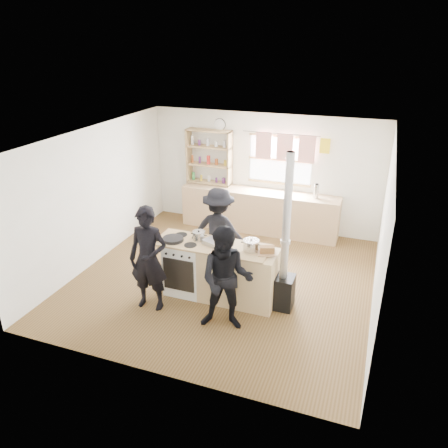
{
  "coord_description": "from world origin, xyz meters",
  "views": [
    {
      "loc": [
        2.3,
        -6.27,
        3.97
      ],
      "look_at": [
        0.04,
        -0.1,
        1.1
      ],
      "focal_mm": 35.0,
      "sensor_mm": 36.0,
      "label": 1
    }
  ],
  "objects_px": {
    "bread_board": "(267,251)",
    "person_far": "(219,231)",
    "stockpot_counter": "(251,245)",
    "thermos": "(316,191)",
    "stockpot_stove": "(199,236)",
    "skillet_greens": "(173,239)",
    "flue_heater": "(283,271)",
    "roast_tray": "(214,242)",
    "cooking_island": "(220,271)",
    "person_near_right": "(226,280)",
    "person_near_left": "(148,259)"
  },
  "relations": [
    {
      "from": "stockpot_stove",
      "to": "person_near_right",
      "type": "distance_m",
      "value": 1.12
    },
    {
      "from": "flue_heater",
      "to": "cooking_island",
      "type": "bearing_deg",
      "value": -176.52
    },
    {
      "from": "person_near_right",
      "to": "person_far",
      "type": "xyz_separation_m",
      "value": [
        -0.7,
        1.54,
        -0.01
      ]
    },
    {
      "from": "cooking_island",
      "to": "stockpot_stove",
      "type": "xyz_separation_m",
      "value": [
        -0.4,
        0.08,
        0.54
      ]
    },
    {
      "from": "flue_heater",
      "to": "stockpot_counter",
      "type": "bearing_deg",
      "value": -174.76
    },
    {
      "from": "cooking_island",
      "to": "roast_tray",
      "type": "bearing_deg",
      "value": 174.66
    },
    {
      "from": "stockpot_stove",
      "to": "person_near_right",
      "type": "height_order",
      "value": "person_near_right"
    },
    {
      "from": "stockpot_stove",
      "to": "person_near_left",
      "type": "height_order",
      "value": "person_near_left"
    },
    {
      "from": "stockpot_counter",
      "to": "person_near_left",
      "type": "xyz_separation_m",
      "value": [
        -1.43,
        -0.64,
        -0.18
      ]
    },
    {
      "from": "stockpot_stove",
      "to": "flue_heater",
      "type": "height_order",
      "value": "flue_heater"
    },
    {
      "from": "skillet_greens",
      "to": "stockpot_counter",
      "type": "relative_size",
      "value": 1.83
    },
    {
      "from": "thermos",
      "to": "flue_heater",
      "type": "distance_m",
      "value": 2.74
    },
    {
      "from": "roast_tray",
      "to": "stockpot_stove",
      "type": "distance_m",
      "value": 0.29
    },
    {
      "from": "person_near_right",
      "to": "person_far",
      "type": "bearing_deg",
      "value": 102.58
    },
    {
      "from": "skillet_greens",
      "to": "stockpot_counter",
      "type": "bearing_deg",
      "value": 4.72
    },
    {
      "from": "bread_board",
      "to": "person_far",
      "type": "distance_m",
      "value": 1.39
    },
    {
      "from": "cooking_island",
      "to": "roast_tray",
      "type": "distance_m",
      "value": 0.52
    },
    {
      "from": "cooking_island",
      "to": "bread_board",
      "type": "xyz_separation_m",
      "value": [
        0.76,
        -0.01,
        0.51
      ]
    },
    {
      "from": "cooking_island",
      "to": "bread_board",
      "type": "height_order",
      "value": "bread_board"
    },
    {
      "from": "person_far",
      "to": "stockpot_counter",
      "type": "bearing_deg",
      "value": 135.78
    },
    {
      "from": "stockpot_counter",
      "to": "person_far",
      "type": "xyz_separation_m",
      "value": [
        -0.84,
        0.81,
        -0.23
      ]
    },
    {
      "from": "stockpot_stove",
      "to": "person_far",
      "type": "relative_size",
      "value": 0.13
    },
    {
      "from": "cooking_island",
      "to": "skillet_greens",
      "type": "distance_m",
      "value": 0.92
    },
    {
      "from": "roast_tray",
      "to": "person_far",
      "type": "distance_m",
      "value": 0.87
    },
    {
      "from": "stockpot_stove",
      "to": "stockpot_counter",
      "type": "distance_m",
      "value": 0.9
    },
    {
      "from": "stockpot_stove",
      "to": "flue_heater",
      "type": "bearing_deg",
      "value": -0.8
    },
    {
      "from": "flue_heater",
      "to": "person_far",
      "type": "bearing_deg",
      "value": 150.47
    },
    {
      "from": "stockpot_counter",
      "to": "flue_heater",
      "type": "height_order",
      "value": "flue_heater"
    },
    {
      "from": "stockpot_stove",
      "to": "stockpot_counter",
      "type": "bearing_deg",
      "value": -4.26
    },
    {
      "from": "cooking_island",
      "to": "person_near_right",
      "type": "xyz_separation_m",
      "value": [
        0.36,
        -0.72,
        0.33
      ]
    },
    {
      "from": "cooking_island",
      "to": "flue_heater",
      "type": "height_order",
      "value": "flue_heater"
    },
    {
      "from": "stockpot_stove",
      "to": "flue_heater",
      "type": "xyz_separation_m",
      "value": [
        1.41,
        -0.02,
        -0.36
      ]
    },
    {
      "from": "stockpot_stove",
      "to": "bread_board",
      "type": "relative_size",
      "value": 0.61
    },
    {
      "from": "stockpot_stove",
      "to": "person_near_left",
      "type": "bearing_deg",
      "value": -127.04
    },
    {
      "from": "thermos",
      "to": "bread_board",
      "type": "bearing_deg",
      "value": -95.8
    },
    {
      "from": "person_near_right",
      "to": "person_near_left",
      "type": "bearing_deg",
      "value": 164.0
    },
    {
      "from": "roast_tray",
      "to": "person_far",
      "type": "height_order",
      "value": "person_far"
    },
    {
      "from": "person_near_right",
      "to": "person_far",
      "type": "distance_m",
      "value": 1.7
    },
    {
      "from": "skillet_greens",
      "to": "person_near_left",
      "type": "bearing_deg",
      "value": -106.29
    },
    {
      "from": "thermos",
      "to": "flue_heater",
      "type": "relative_size",
      "value": 0.12
    },
    {
      "from": "thermos",
      "to": "bread_board",
      "type": "relative_size",
      "value": 0.86
    },
    {
      "from": "skillet_greens",
      "to": "person_far",
      "type": "height_order",
      "value": "person_far"
    },
    {
      "from": "flue_heater",
      "to": "person_near_right",
      "type": "relative_size",
      "value": 1.58
    },
    {
      "from": "cooking_island",
      "to": "flue_heater",
      "type": "xyz_separation_m",
      "value": [
        1.01,
        0.06,
        0.18
      ]
    },
    {
      "from": "stockpot_stove",
      "to": "stockpot_counter",
      "type": "relative_size",
      "value": 0.8
    },
    {
      "from": "person_near_right",
      "to": "skillet_greens",
      "type": "bearing_deg",
      "value": 139.2
    },
    {
      "from": "bread_board",
      "to": "cooking_island",
      "type": "bearing_deg",
      "value": 179.06
    },
    {
      "from": "stockpot_counter",
      "to": "bread_board",
      "type": "distance_m",
      "value": 0.26
    },
    {
      "from": "thermos",
      "to": "person_near_left",
      "type": "distance_m",
      "value": 3.93
    },
    {
      "from": "stockpot_counter",
      "to": "person_near_right",
      "type": "relative_size",
      "value": 0.16
    }
  ]
}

